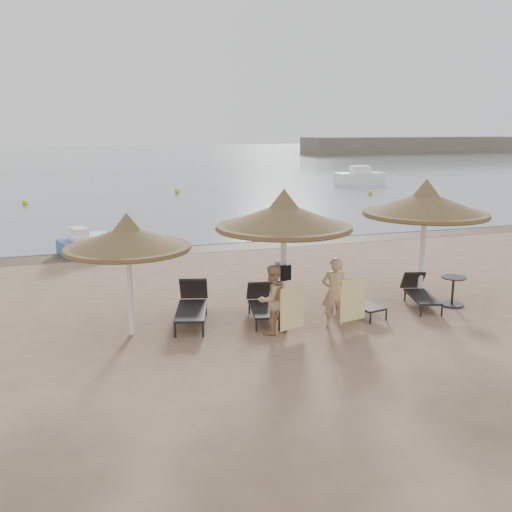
{
  "coord_description": "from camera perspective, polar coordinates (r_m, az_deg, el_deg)",
  "views": [
    {
      "loc": [
        -4.45,
        -11.56,
        4.5
      ],
      "look_at": [
        -0.28,
        1.2,
        1.49
      ],
      "focal_mm": 40.0,
      "sensor_mm": 36.0,
      "label": 1
    }
  ],
  "objects": [
    {
      "name": "sea",
      "position": [
        91.78,
        -15.5,
        9.39
      ],
      "size": [
        200.0,
        140.0,
        0.03
      ],
      "primitive_type": "cube",
      "color": "slate",
      "rests_on": "ground"
    },
    {
      "name": "ground",
      "position": [
        13.18,
        2.79,
        -7.35
      ],
      "size": [
        160.0,
        160.0,
        0.0
      ],
      "primitive_type": "plane",
      "color": "#97745A",
      "rests_on": "ground"
    },
    {
      "name": "lounger_far_right",
      "position": [
        15.44,
        16.03,
        -3.48
      ],
      "size": [
        1.01,
        1.82,
        0.77
      ],
      "rotation": [
        0.0,
        0.0,
        -0.27
      ],
      "color": "#232325",
      "rests_on": "ground"
    },
    {
      "name": "palapa_center",
      "position": [
        13.16,
        2.81,
        3.96
      ],
      "size": [
        3.19,
        3.19,
        3.16
      ],
      "rotation": [
        0.0,
        0.0,
        0.22
      ],
      "color": "white",
      "rests_on": "ground"
    },
    {
      "name": "person_right",
      "position": [
        13.19,
        7.88,
        -3.08
      ],
      "size": [
        1.01,
        0.81,
        1.91
      ],
      "primitive_type": "imported",
      "rotation": [
        0.0,
        0.0,
        2.83
      ],
      "color": "tan",
      "rests_on": "ground"
    },
    {
      "name": "lounger_near_left",
      "position": [
        13.86,
        0.59,
        -4.79
      ],
      "size": [
        0.88,
        1.82,
        0.78
      ],
      "rotation": [
        0.0,
        0.0,
        -0.18
      ],
      "color": "#232325",
      "rests_on": "ground"
    },
    {
      "name": "buoy_mid",
      "position": [
        40.92,
        -7.9,
        6.47
      ],
      "size": [
        0.38,
        0.38,
        0.38
      ],
      "primitive_type": "sphere",
      "color": "yellow",
      "rests_on": "ground"
    },
    {
      "name": "wet_sand_strip",
      "position": [
        21.9,
        -5.98,
        0.71
      ],
      "size": [
        200.0,
        1.6,
        0.01
      ],
      "primitive_type": "cube",
      "color": "brown",
      "rests_on": "ground"
    },
    {
      "name": "bag_dark",
      "position": [
        13.28,
        2.99,
        -1.69
      ],
      "size": [
        0.27,
        0.14,
        0.36
      ],
      "rotation": [
        0.0,
        0.0,
        0.22
      ],
      "color": "black",
      "rests_on": "ground"
    },
    {
      "name": "side_table",
      "position": [
        15.66,
        19.07,
        -3.41
      ],
      "size": [
        0.63,
        0.63,
        0.77
      ],
      "rotation": [
        0.0,
        0.0,
        -0.27
      ],
      "color": "#232325",
      "rests_on": "ground"
    },
    {
      "name": "bag_patterned",
      "position": [
        13.58,
        2.48,
        -1.23
      ],
      "size": [
        0.32,
        0.2,
        0.38
      ],
      "rotation": [
        0.0,
        0.0,
        0.37
      ],
      "color": "white",
      "rests_on": "ground"
    },
    {
      "name": "lounger_far_left",
      "position": [
        13.7,
        -6.42,
        -4.83
      ],
      "size": [
        1.19,
        2.14,
        0.91
      ],
      "rotation": [
        0.0,
        0.0,
        -0.27
      ],
      "color": "#232325",
      "rests_on": "ground"
    },
    {
      "name": "buoy_left",
      "position": [
        36.93,
        -22.12,
        4.97
      ],
      "size": [
        0.34,
        0.34,
        0.34
      ],
      "primitive_type": "sphere",
      "color": "yellow",
      "rests_on": "ground"
    },
    {
      "name": "person_left",
      "position": [
        12.66,
        1.62,
        -3.83
      ],
      "size": [
        0.99,
        0.82,
        1.83
      ],
      "primitive_type": "imported",
      "rotation": [
        0.0,
        0.0,
        3.52
      ],
      "color": "tan",
      "rests_on": "ground"
    },
    {
      "name": "towel_right",
      "position": [
        13.21,
        9.69,
        -4.33
      ],
      "size": [
        0.7,
        0.16,
        1.0
      ],
      "rotation": [
        0.0,
        0.0,
        0.19
      ],
      "color": "yellow",
      "rests_on": "ground"
    },
    {
      "name": "lounger_near_right",
      "position": [
        14.5,
        9.82,
        -4.27
      ],
      "size": [
        0.88,
        1.73,
        0.74
      ],
      "rotation": [
        0.0,
        0.0,
        0.21
      ],
      "color": "#232325",
      "rests_on": "ground"
    },
    {
      "name": "palapa_right",
      "position": [
        15.51,
        16.58,
        4.99
      ],
      "size": [
        3.27,
        3.27,
        3.24
      ],
      "rotation": [
        0.0,
        0.0,
        -0.4
      ],
      "color": "white",
      "rests_on": "ground"
    },
    {
      "name": "palapa_left",
      "position": [
        12.6,
        -12.73,
        1.74
      ],
      "size": [
        2.77,
        2.77,
        2.75
      ],
      "rotation": [
        0.0,
        0.0,
        -0.34
      ],
      "color": "white",
      "rests_on": "ground"
    },
    {
      "name": "buoy_right",
      "position": [
        40.33,
        11.37,
        6.24
      ],
      "size": [
        0.36,
        0.36,
        0.36
      ],
      "primitive_type": "sphere",
      "color": "yellow",
      "rests_on": "ground"
    },
    {
      "name": "pedal_boat",
      "position": [
        21.73,
        -16.28,
        1.18
      ],
      "size": [
        2.43,
        1.83,
        1.01
      ],
      "rotation": [
        0.0,
        0.0,
        0.28
      ],
      "color": "#1C4A95",
      "rests_on": "ground"
    },
    {
      "name": "towel_left",
      "position": [
        12.54,
        3.66,
        -5.2
      ],
      "size": [
        0.66,
        0.25,
        0.97
      ],
      "rotation": [
        0.0,
        0.0,
        0.34
      ],
      "color": "yellow",
      "rests_on": "ground"
    }
  ]
}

